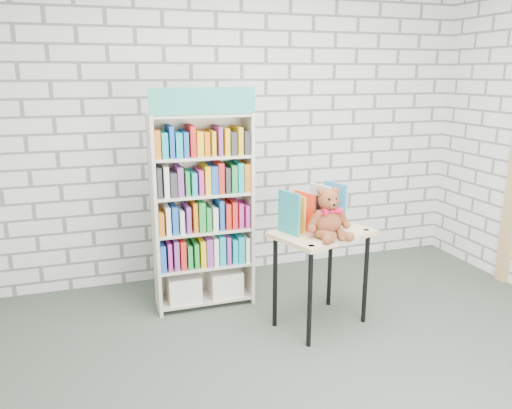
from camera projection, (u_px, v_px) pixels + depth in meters
name	position (u px, v px, depth m)	size (l,w,h in m)	color
ground	(334.00, 381.00, 3.17)	(4.50, 4.50, 0.00)	#3B463B
room_shell	(347.00, 94.00, 2.71)	(4.52, 4.02, 2.81)	silver
bookshelf	(202.00, 210.00, 4.04)	(0.80, 0.31, 1.79)	beige
display_table	(322.00, 245.00, 3.73)	(0.82, 0.69, 0.76)	tan
table_books	(312.00, 209.00, 3.75)	(0.53, 0.37, 0.29)	teal
teddy_bear	(329.00, 217.00, 3.56)	(0.33, 0.30, 0.36)	brown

